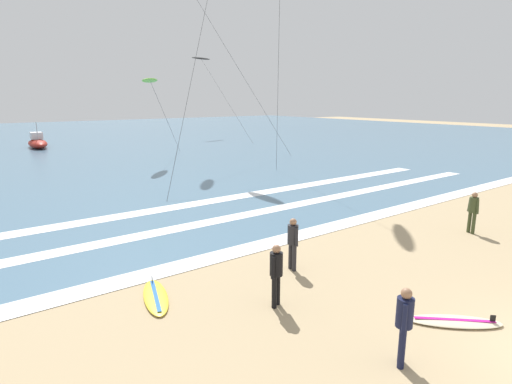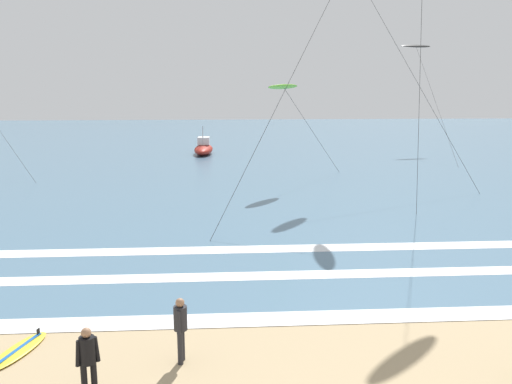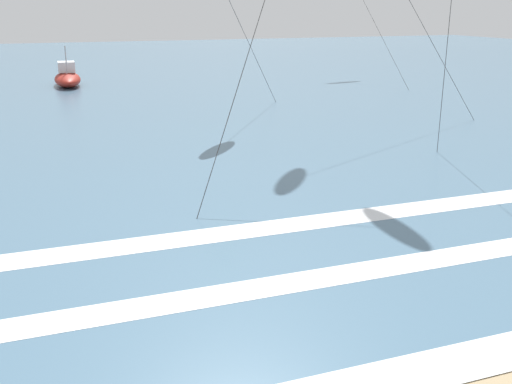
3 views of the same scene
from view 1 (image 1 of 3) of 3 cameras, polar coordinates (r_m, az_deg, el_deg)
The scene contains 13 objects.
ocean_surface at distance 56.39m, azimuth -26.93°, elevation 6.39°, with size 140.00×90.00×0.01m, color slate.
wave_foam_shoreline at distance 14.65m, azimuth 1.92°, elevation -7.10°, with size 46.20×0.93×0.01m, color white.
wave_foam_mid_break at distance 17.32m, azimuth -5.45°, elevation -3.98°, with size 38.09×0.84×0.01m, color white.
wave_foam_outer_break at distance 19.56m, azimuth -12.24°, elevation -2.25°, with size 37.33×0.97×0.01m, color white.
surfer_foreground_main at distance 10.13m, azimuth 2.83°, elevation -10.77°, with size 0.49×0.32×1.60m.
surfer_mid_group at distance 12.22m, azimuth 5.14°, elevation -6.58°, with size 0.32×0.52×1.60m.
surfer_left_near at distance 8.53m, azimuth 19.94°, elevation -16.38°, with size 0.47×0.36×1.60m.
surfer_right_near at distance 17.51m, azimuth 27.99°, elevation -2.08°, with size 0.32×0.51×1.60m.
surfboard_near_water at distance 10.81m, azimuth 25.92°, elevation -15.90°, with size 1.96×1.86×0.25m.
surfboard_foreground_flat at distance 11.16m, azimuth -13.81°, elevation -13.97°, with size 1.18×2.18×0.25m.
kite_black_mid_center at distance 58.02m, azimuth -7.65°, elevation 17.90°, with size 3.29×13.36×10.50m.
kite_lime_far_right at distance 33.15m, azimuth -14.52°, elevation 14.75°, with size 6.29×7.10×6.58m.
offshore_boat at distance 48.56m, azimuth -28.13°, elevation 6.09°, with size 1.92×5.27×2.70m.
Camera 1 is at (-9.30, -1.60, 5.02)m, focal length 28.73 mm.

